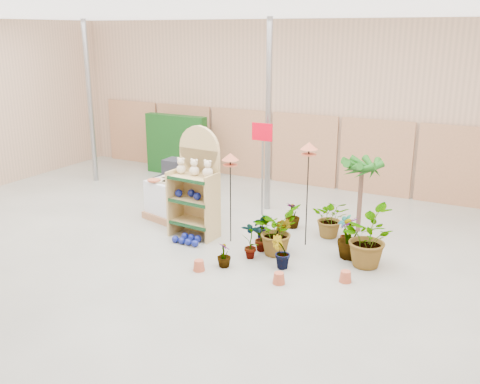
{
  "coord_description": "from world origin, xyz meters",
  "views": [
    {
      "loc": [
        5.21,
        -7.85,
        4.21
      ],
      "look_at": [
        0.3,
        1.5,
        1.0
      ],
      "focal_mm": 40.0,
      "sensor_mm": 36.0,
      "label": 1
    }
  ],
  "objects_px": {
    "potted_plant_2": "(276,230)",
    "bird_table_front": "(230,160)",
    "display_shelf": "(198,186)",
    "pallet_stack": "(176,200)"
  },
  "relations": [
    {
      "from": "display_shelf",
      "to": "pallet_stack",
      "type": "bearing_deg",
      "value": 152.56
    },
    {
      "from": "bird_table_front",
      "to": "potted_plant_2",
      "type": "bearing_deg",
      "value": -7.78
    },
    {
      "from": "pallet_stack",
      "to": "potted_plant_2",
      "type": "relative_size",
      "value": 1.52
    },
    {
      "from": "pallet_stack",
      "to": "display_shelf",
      "type": "bearing_deg",
      "value": -16.94
    },
    {
      "from": "display_shelf",
      "to": "pallet_stack",
      "type": "relative_size",
      "value": 1.55
    },
    {
      "from": "display_shelf",
      "to": "bird_table_front",
      "type": "distance_m",
      "value": 1.06
    },
    {
      "from": "potted_plant_2",
      "to": "bird_table_front",
      "type": "bearing_deg",
      "value": 172.22
    },
    {
      "from": "display_shelf",
      "to": "bird_table_front",
      "type": "relative_size",
      "value": 1.25
    },
    {
      "from": "display_shelf",
      "to": "pallet_stack",
      "type": "distance_m",
      "value": 1.28
    },
    {
      "from": "display_shelf",
      "to": "potted_plant_2",
      "type": "distance_m",
      "value": 2.0
    }
  ]
}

